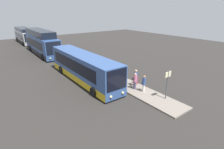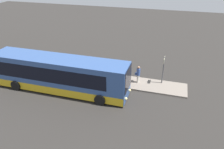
{
  "view_description": "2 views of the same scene",
  "coord_description": "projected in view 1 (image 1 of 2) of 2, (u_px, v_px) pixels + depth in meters",
  "views": [
    {
      "loc": [
        15.99,
        -8.71,
        7.66
      ],
      "look_at": [
        3.65,
        0.49,
        1.93
      ],
      "focal_mm": 28.0,
      "sensor_mm": 36.0,
      "label": 1
    },
    {
      "loc": [
        8.33,
        -15.05,
        10.37
      ],
      "look_at": [
        3.65,
        0.49,
        1.93
      ],
      "focal_mm": 35.0,
      "sensor_mm": 36.0,
      "label": 2
    }
  ],
  "objects": [
    {
      "name": "ground",
      "position": [
        89.0,
        82.0,
        19.57
      ],
      "size": [
        80.0,
        80.0,
        0.0
      ],
      "primitive_type": "plane",
      "color": "#2B2826"
    },
    {
      "name": "platform",
      "position": [
        109.0,
        76.0,
        21.11
      ],
      "size": [
        20.0,
        2.42,
        0.14
      ],
      "color": "slate",
      "rests_on": "ground"
    },
    {
      "name": "passenger_boarding",
      "position": [
        136.0,
        77.0,
        17.99
      ],
      "size": [
        0.37,
        0.54,
        1.79
      ],
      "rotation": [
        0.0,
        0.0,
        -3.08
      ],
      "color": "gray",
      "rests_on": "platform"
    },
    {
      "name": "bus_second",
      "position": [
        42.0,
        43.0,
        31.46
      ],
      "size": [
        12.65,
        2.89,
        4.31
      ],
      "color": "#33518C",
      "rests_on": "ground"
    },
    {
      "name": "bus_lead",
      "position": [
        83.0,
        67.0,
        19.77
      ],
      "size": [
        12.47,
        2.71,
        3.08
      ],
      "color": "#33518C",
      "rests_on": "ground"
    },
    {
      "name": "suitcase",
      "position": [
        136.0,
        80.0,
        18.83
      ],
      "size": [
        0.47,
        0.24,
        0.95
      ],
      "color": "maroon",
      "rests_on": "platform"
    },
    {
      "name": "trash_bin",
      "position": [
        109.0,
        71.0,
        21.87
      ],
      "size": [
        0.44,
        0.44,
        0.65
      ],
      "color": "#593319",
      "rests_on": "platform"
    },
    {
      "name": "passenger_with_bags",
      "position": [
        144.0,
        83.0,
        16.76
      ],
      "size": [
        0.59,
        0.54,
        1.67
      ],
      "rotation": [
        0.0,
        0.0,
        0.97
      ],
      "color": "silver",
      "rests_on": "platform"
    },
    {
      "name": "passenger_waiting",
      "position": [
        135.0,
        80.0,
        17.32
      ],
      "size": [
        0.55,
        0.62,
        1.7
      ],
      "rotation": [
        0.0,
        0.0,
        0.55
      ],
      "color": "#4C476B",
      "rests_on": "platform"
    },
    {
      "name": "sign_post",
      "position": [
        167.0,
        81.0,
        15.14
      ],
      "size": [
        0.1,
        0.73,
        2.63
      ],
      "color": "#4C4C51",
      "rests_on": "platform"
    },
    {
      "name": "bus_third",
      "position": [
        25.0,
        36.0,
        42.12
      ],
      "size": [
        10.84,
        2.84,
        3.58
      ],
      "color": "#B2ADA8",
      "rests_on": "ground"
    }
  ]
}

